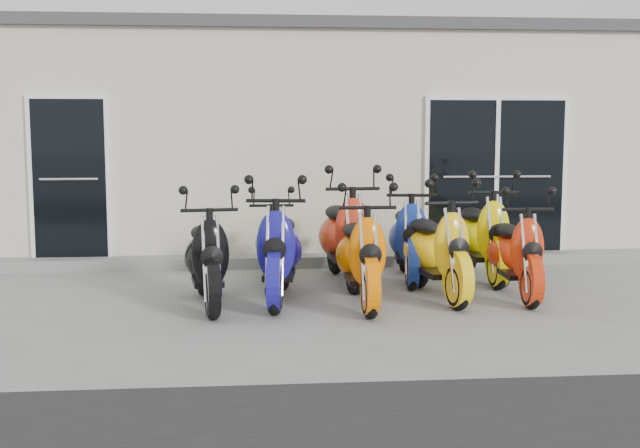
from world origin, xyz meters
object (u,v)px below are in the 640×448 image
Objects in this scene: scooter_front_orange_b at (437,237)px; scooter_front_red at (516,241)px; scooter_front_orange_a at (361,243)px; scooter_back_red at (345,223)px; scooter_back_yellow at (482,224)px; scooter_front_black at (207,245)px; scooter_back_green at (271,233)px; scooter_front_blue at (279,237)px; scooter_back_blue at (408,226)px.

scooter_front_orange_b is 0.88m from scooter_front_red.
scooter_front_orange_a is 1.24m from scooter_back_red.
scooter_front_red is 1.06m from scooter_back_yellow.
scooter_front_red is 0.91× the size of scooter_back_yellow.
scooter_front_orange_a is (1.62, -0.08, 0.01)m from scooter_front_black.
scooter_back_green is at bearing 140.52° from scooter_front_orange_b.
scooter_front_orange_a is at bearing -11.36° from scooter_front_blue.
scooter_front_orange_a reaches higher than scooter_back_green.
scooter_back_yellow is at bearing -2.83° from scooter_back_red.
scooter_front_blue is at bearing -135.25° from scooter_back_red.
scooter_back_red is at bearing 153.29° from scooter_front_red.
scooter_front_red is at bearing 6.99° from scooter_front_orange_a.
scooter_front_orange_b reaches higher than scooter_front_black.
scooter_back_blue reaches higher than scooter_front_black.
scooter_front_blue is 1.05× the size of scooter_front_orange_a.
scooter_front_orange_b is 1.13× the size of scooter_back_green.
scooter_back_blue is at bearing 88.77° from scooter_front_orange_b.
scooter_front_orange_b is 1.03m from scooter_back_blue.
scooter_front_black is at bearing -117.84° from scooter_back_green.
scooter_back_blue is at bearing 0.86° from scooter_back_red.
scooter_back_green is (-1.79, 1.13, -0.08)m from scooter_front_orange_b.
scooter_back_red is at bearing -178.28° from scooter_back_yellow.
scooter_back_green is (-2.67, 1.18, -0.03)m from scooter_front_red.
scooter_back_red reaches higher than scooter_back_blue.
scooter_front_orange_a reaches higher than scooter_front_black.
scooter_front_orange_a is at bearing -142.73° from scooter_back_yellow.
scooter_back_blue is at bearing 59.00° from scooter_front_orange_a.
scooter_back_green is at bearing 122.33° from scooter_front_orange_a.
scooter_front_black is 0.98× the size of scooter_front_orange_a.
scooter_front_blue is 1.04× the size of scooter_front_orange_b.
scooter_front_orange_a is at bearing -56.91° from scooter_back_green.
scooter_front_orange_b reaches higher than scooter_front_orange_a.
scooter_front_blue is 1.11× the size of scooter_front_red.
scooter_front_orange_a is 0.99× the size of scooter_back_blue.
scooter_front_black is 0.98× the size of scooter_back_blue.
scooter_back_yellow reaches higher than scooter_front_black.
scooter_front_blue is 0.96× the size of scooter_back_red.
scooter_front_orange_b reaches higher than scooter_back_blue.
scooter_back_blue is 0.97× the size of scooter_back_yellow.
scooter_front_black is 2.51m from scooter_front_orange_b.
scooter_back_blue is at bearing 38.84° from scooter_front_blue.
scooter_front_blue is at bearing 173.12° from scooter_front_orange_b.
scooter_front_blue reaches higher than scooter_front_black.
scooter_back_yellow is (0.81, 1.00, 0.01)m from scooter_front_orange_b.
scooter_back_blue is (-0.99, 1.08, 0.04)m from scooter_front_red.
scooter_back_red reaches higher than scooter_front_blue.
scooter_front_orange_a is 1.52m from scooter_back_blue.
scooter_back_blue is at bearing 19.53° from scooter_front_black.
scooter_front_orange_b reaches higher than scooter_back_green.
scooter_front_orange_a is 1.12× the size of scooter_back_green.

